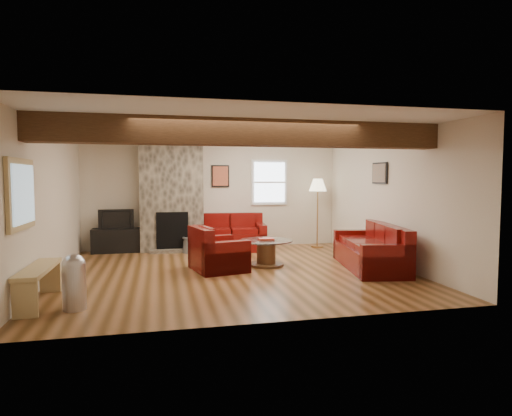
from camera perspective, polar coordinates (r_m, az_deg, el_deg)
The scene contains 18 objects.
room at distance 7.50m, azimuth -3.01°, elevation 0.93°, with size 8.00×8.00×8.00m.
oak_beam at distance 6.30m, azimuth -1.09°, elevation 10.01°, with size 6.00×0.36×0.38m, color #351F0F.
chimney_breast at distance 9.89m, azimuth -11.19°, elevation 1.43°, with size 1.40×0.67×2.50m.
back_window at distance 10.43m, azimuth 1.79°, elevation 3.44°, with size 0.90×0.08×1.10m, color white, non-canonical shape.
hatch_window at distance 6.13m, azimuth -28.80°, elevation 1.63°, with size 0.08×1.00×0.90m, color tan, non-canonical shape.
ceiling_dome at distance 8.60m, azimuth 1.93°, elevation 9.26°, with size 0.40×0.40×0.18m, color white, non-canonical shape.
artwork_back at distance 10.19m, azimuth -4.77°, elevation 4.26°, with size 0.42×0.06×0.52m, color black, non-canonical shape.
artwork_right at distance 8.77m, azimuth 16.12°, elevation 4.49°, with size 0.06×0.55×0.42m, color black, non-canonical shape.
sofa_three at distance 8.14m, azimuth 14.89°, elevation -4.96°, with size 2.08×0.87×0.80m, color #400408, non-canonical shape.
loveseat at distance 9.82m, azimuth -3.40°, elevation -3.24°, with size 1.56×0.90×0.83m, color #400408, non-canonical shape.
armchair_red at distance 7.72m, azimuth -5.02°, elevation -5.40°, with size 0.97×0.85×0.78m, color #400408, non-canonical shape.
coffee_table at distance 8.11m, azimuth 1.37°, elevation -5.99°, with size 1.00×1.00×0.52m.
tv_cabinet at distance 10.05m, azimuth -18.05°, elevation -4.12°, with size 1.06×0.43×0.53m, color black.
television at distance 10.00m, azimuth -18.11°, elevation -1.37°, with size 0.75×0.10×0.43m, color black.
floor_lamp at distance 10.29m, azimuth 8.23°, elevation 2.56°, with size 0.42×0.42×1.64m.
pine_bench at distance 6.37m, azimuth -26.97°, elevation -9.20°, with size 0.30×1.30×0.49m, color tan, non-canonical shape.
pedal_bin at distance 5.89m, azimuth -23.08°, elevation -9.03°, with size 0.28×0.28×0.71m, color #B5B5BA, non-canonical shape.
coal_bucket at distance 9.64m, azimuth -8.72°, elevation -4.85°, with size 0.37×0.37×0.35m, color slate, non-canonical shape.
Camera 1 is at (-1.27, -7.38, 1.65)m, focal length 30.00 mm.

